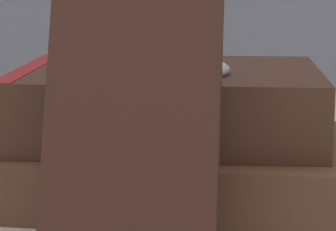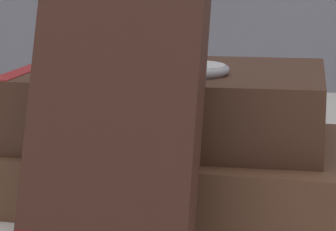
{
  "view_description": "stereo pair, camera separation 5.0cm",
  "coord_description": "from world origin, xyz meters",
  "px_view_note": "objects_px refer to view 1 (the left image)",
  "views": [
    {
      "loc": [
        0.08,
        -0.47,
        0.14
      ],
      "look_at": [
        0.02,
        0.0,
        0.05
      ],
      "focal_mm": 85.0,
      "sensor_mm": 36.0,
      "label": 1
    },
    {
      "loc": [
        0.13,
        -0.46,
        0.14
      ],
      "look_at": [
        0.02,
        0.0,
        0.05
      ],
      "focal_mm": 85.0,
      "sensor_mm": 36.0,
      "label": 2
    }
  ],
  "objects_px": {
    "reading_glasses": "(144,134)",
    "pocket_watch": "(189,70)",
    "book_leaning_front": "(133,128)",
    "book_flat_top": "(160,103)",
    "book_flat_bottom": "(160,167)"
  },
  "relations": [
    {
      "from": "book_flat_top",
      "to": "book_leaning_front",
      "type": "height_order",
      "value": "book_leaning_front"
    },
    {
      "from": "book_flat_top",
      "to": "pocket_watch",
      "type": "height_order",
      "value": "pocket_watch"
    },
    {
      "from": "book_flat_bottom",
      "to": "reading_glasses",
      "type": "bearing_deg",
      "value": 103.96
    },
    {
      "from": "book_flat_bottom",
      "to": "book_flat_top",
      "type": "relative_size",
      "value": 1.13
    },
    {
      "from": "book_leaning_front",
      "to": "reading_glasses",
      "type": "xyz_separation_m",
      "value": [
        -0.03,
        0.27,
        -0.06
      ]
    },
    {
      "from": "book_leaning_front",
      "to": "pocket_watch",
      "type": "relative_size",
      "value": 2.69
    },
    {
      "from": "book_flat_top",
      "to": "reading_glasses",
      "type": "distance_m",
      "value": 0.17
    },
    {
      "from": "book_leaning_front",
      "to": "reading_glasses",
      "type": "height_order",
      "value": "book_leaning_front"
    },
    {
      "from": "book_flat_top",
      "to": "book_leaning_front",
      "type": "xyz_separation_m",
      "value": [
        0.0,
        -0.11,
        0.01
      ]
    },
    {
      "from": "book_flat_top",
      "to": "reading_glasses",
      "type": "bearing_deg",
      "value": 99.27
    },
    {
      "from": "pocket_watch",
      "to": "reading_glasses",
      "type": "xyz_separation_m",
      "value": [
        -0.05,
        0.19,
        -0.08
      ]
    },
    {
      "from": "pocket_watch",
      "to": "book_flat_top",
      "type": "bearing_deg",
      "value": 128.6
    },
    {
      "from": "book_leaning_front",
      "to": "reading_glasses",
      "type": "bearing_deg",
      "value": 97.2
    },
    {
      "from": "reading_glasses",
      "to": "pocket_watch",
      "type": "bearing_deg",
      "value": -60.64
    },
    {
      "from": "book_flat_bottom",
      "to": "book_leaning_front",
      "type": "distance_m",
      "value": 0.11
    }
  ]
}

